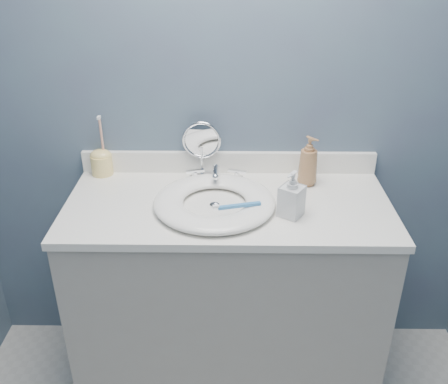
{
  "coord_description": "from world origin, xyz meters",
  "views": [
    {
      "loc": [
        0.01,
        -0.66,
        1.79
      ],
      "look_at": [
        -0.02,
        0.94,
        0.94
      ],
      "focal_mm": 40.0,
      "sensor_mm": 36.0,
      "label": 1
    }
  ],
  "objects_px": {
    "makeup_mirror": "(202,146)",
    "toothbrush_holder": "(101,161)",
    "soap_bottle_amber": "(308,161)",
    "soap_bottle_clear": "(292,194)"
  },
  "relations": [
    {
      "from": "makeup_mirror",
      "to": "soap_bottle_amber",
      "type": "distance_m",
      "value": 0.43
    },
    {
      "from": "makeup_mirror",
      "to": "soap_bottle_clear",
      "type": "bearing_deg",
      "value": -41.46
    },
    {
      "from": "soap_bottle_amber",
      "to": "makeup_mirror",
      "type": "bearing_deg",
      "value": 128.27
    },
    {
      "from": "soap_bottle_clear",
      "to": "toothbrush_holder",
      "type": "bearing_deg",
      "value": -170.07
    },
    {
      "from": "makeup_mirror",
      "to": "soap_bottle_clear",
      "type": "relative_size",
      "value": 1.37
    },
    {
      "from": "soap_bottle_clear",
      "to": "toothbrush_holder",
      "type": "height_order",
      "value": "toothbrush_holder"
    },
    {
      "from": "makeup_mirror",
      "to": "toothbrush_holder",
      "type": "bearing_deg",
      "value": -177.53
    },
    {
      "from": "soap_bottle_clear",
      "to": "makeup_mirror",
      "type": "bearing_deg",
      "value": 169.25
    },
    {
      "from": "soap_bottle_amber",
      "to": "toothbrush_holder",
      "type": "xyz_separation_m",
      "value": [
        -0.84,
        0.08,
        -0.04
      ]
    },
    {
      "from": "makeup_mirror",
      "to": "toothbrush_holder",
      "type": "distance_m",
      "value": 0.42
    }
  ]
}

